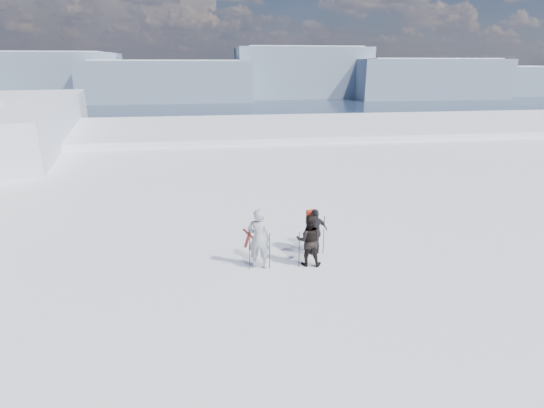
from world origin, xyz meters
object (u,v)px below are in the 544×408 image
at_px(skier_dark, 309,240).
at_px(skis_loose, 250,237).
at_px(skier_pack, 315,232).
at_px(skier_grey, 259,239).

distance_m(skier_dark, skis_loose, 2.98).
xyz_separation_m(skier_dark, skier_pack, (0.39, 0.77, -0.05)).
bearing_deg(skis_loose, skier_grey, -89.18).
bearing_deg(skier_grey, skis_loose, -74.13).
distance_m(skier_grey, skis_loose, 2.53).
relative_size(skier_pack, skis_loose, 0.92).
relative_size(skier_grey, skier_dark, 1.15).
xyz_separation_m(skier_pack, skis_loose, (-1.97, 1.63, -0.76)).
bearing_deg(skier_grey, skier_dark, -166.82).
bearing_deg(skier_pack, skier_grey, 3.97).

